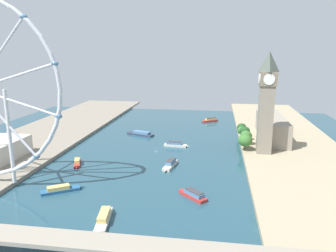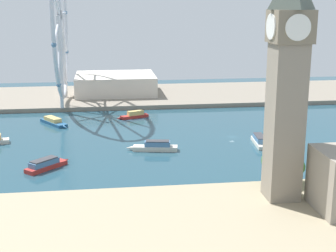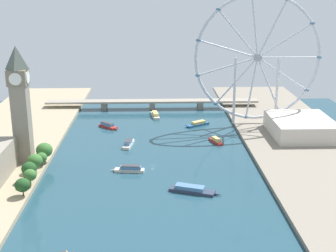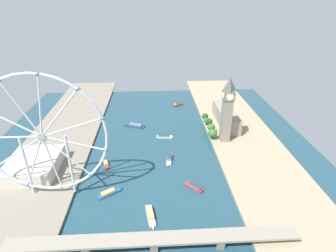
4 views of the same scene
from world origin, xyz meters
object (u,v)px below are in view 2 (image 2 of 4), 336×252
(tour_boat_0, at_px, (296,121))
(tour_boat_6, at_px, (155,147))
(clock_tower, at_px, (287,80))
(riverside_hall, at_px, (115,84))
(tour_boat_5, at_px, (46,164))
(tour_boat_4, at_px, (134,115))
(ferris_wheel, at_px, (60,15))
(tour_boat_7, at_px, (54,122))
(tour_boat_3, at_px, (260,141))

(tour_boat_0, height_order, tour_boat_6, tour_boat_6)
(clock_tower, bearing_deg, tour_boat_0, -23.98)
(riverside_hall, bearing_deg, tour_boat_6, -173.98)
(tour_boat_5, bearing_deg, tour_boat_6, -23.19)
(tour_boat_4, bearing_deg, tour_boat_5, 43.45)
(clock_tower, height_order, tour_boat_5, clock_tower)
(clock_tower, xyz_separation_m, tour_boat_4, (148.04, 45.13, -45.36))
(clock_tower, relative_size, tour_boat_5, 4.28)
(ferris_wheel, bearing_deg, tour_boat_7, 176.92)
(tour_boat_4, bearing_deg, tour_boat_6, 73.89)
(tour_boat_0, xyz_separation_m, tour_boat_6, (-45.16, 92.62, 0.24))
(clock_tower, relative_size, ferris_wheel, 0.71)
(tour_boat_3, bearing_deg, tour_boat_4, -132.94)
(riverside_hall, xyz_separation_m, tour_boat_5, (-170.20, 36.34, -8.28))
(ferris_wheel, distance_m, tour_boat_4, 89.10)
(clock_tower, distance_m, tour_boat_0, 138.75)
(riverside_hall, relative_size, tour_boat_4, 2.88)
(tour_boat_0, distance_m, tour_boat_6, 103.05)
(tour_boat_0, xyz_separation_m, tour_boat_5, (-66.84, 144.63, 0.21))
(tour_boat_3, distance_m, tour_boat_6, 56.47)
(clock_tower, relative_size, tour_boat_3, 3.38)
(ferris_wheel, xyz_separation_m, tour_boat_3, (-112.57, -109.71, -62.10))
(tour_boat_0, height_order, tour_boat_4, tour_boat_4)
(clock_tower, height_order, tour_boat_7, clock_tower)
(ferris_wheel, relative_size, tour_boat_0, 3.51)
(ferris_wheel, distance_m, riverside_hall, 73.32)
(clock_tower, distance_m, tour_boat_7, 173.39)
(tour_boat_5, relative_size, tour_boat_7, 0.77)
(tour_boat_7, bearing_deg, ferris_wheel, 143.58)
(tour_boat_4, height_order, tour_boat_6, tour_boat_6)
(tour_boat_6, bearing_deg, tour_boat_4, -76.09)
(clock_tower, height_order, tour_boat_3, clock_tower)
(ferris_wheel, xyz_separation_m, riverside_hall, (32.67, -37.67, -53.76))
(riverside_hall, bearing_deg, tour_boat_0, -133.67)
(ferris_wheel, xyz_separation_m, tour_boat_4, (-42.46, -47.54, -62.25))
(tour_boat_4, bearing_deg, ferris_wheel, -62.40)
(riverside_hall, distance_m, tour_boat_6, 149.57)
(riverside_hall, height_order, tour_boat_0, riverside_hall)
(riverside_hall, bearing_deg, tour_boat_5, 167.95)
(ferris_wheel, distance_m, tour_boat_6, 141.81)
(tour_boat_5, height_order, tour_boat_6, tour_boat_6)
(tour_boat_5, distance_m, tour_boat_6, 56.35)
(ferris_wheel, bearing_deg, tour_boat_3, -135.74)
(tour_boat_3, bearing_deg, riverside_hall, -148.13)
(ferris_wheel, relative_size, tour_boat_5, 6.02)
(tour_boat_4, relative_size, tour_boat_6, 0.80)
(tour_boat_3, relative_size, tour_boat_4, 1.17)
(tour_boat_4, bearing_deg, tour_boat_0, 143.37)
(ferris_wheel, bearing_deg, tour_boat_6, -155.28)
(clock_tower, bearing_deg, tour_boat_4, 16.96)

